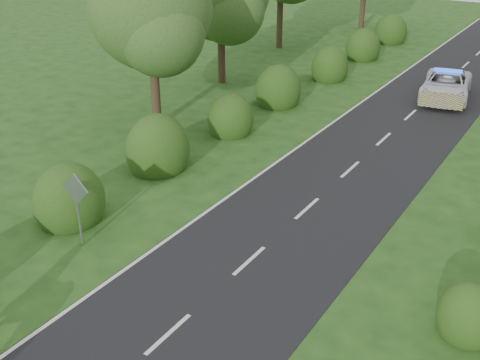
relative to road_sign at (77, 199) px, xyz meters
The scene contains 7 objects.
ground 5.63m from the road_sign, 21.80° to the right, with size 120.00×120.00×0.00m, color #204718.
road 14.03m from the road_sign, 68.96° to the left, with size 6.00×70.00×0.02m, color black.
road_markings 11.56m from the road_sign, 72.72° to the left, with size 4.96×70.00×0.01m.
hedgerow_left 9.85m from the road_sign, 98.87° to the left, with size 2.75×50.41×3.00m.
tree_left_a 11.55m from the road_sign, 115.73° to the left, with size 5.74×5.60×8.38m.
road_sign is the anchor object (origin of this frame).
police_van 22.53m from the road_sign, 75.28° to the left, with size 3.29×5.71×1.63m.
Camera 1 is at (7.92, -9.35, 10.02)m, focal length 45.00 mm.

